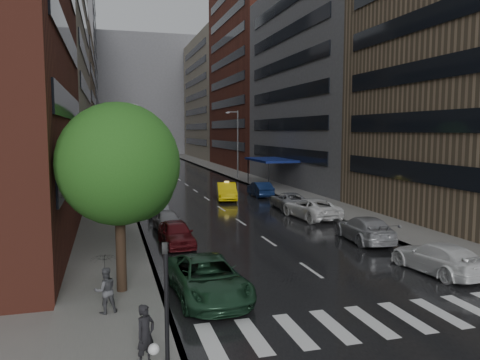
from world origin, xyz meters
The scene contains 20 objects.
ground centered at (0.00, 0.00, 0.00)m, with size 220.00×220.00×0.00m, color gray.
road centered at (0.00, 50.00, 0.01)m, with size 14.00×140.00×0.01m, color black.
sidewalk_left centered at (-9.00, 50.00, 0.07)m, with size 4.00×140.00×0.15m, color gray.
sidewalk_right centered at (9.00, 50.00, 0.07)m, with size 4.00×140.00×0.15m, color gray.
crosswalk centered at (0.20, -2.00, 0.01)m, with size 13.15×2.80×0.01m.
buildings_left centered at (-15.00, 58.79, 15.99)m, with size 8.00×108.00×38.00m.
buildings_right centered at (15.00, 56.70, 15.03)m, with size 8.05×109.10×36.00m.
building_far centered at (0.00, 118.00, 16.00)m, with size 40.00×14.00×32.00m, color slate.
tree_near centered at (-8.60, 3.09, 5.20)m, with size 4.77×4.77×7.60m.
tree_mid centered at (-8.60, 18.50, 5.81)m, with size 5.33×5.33×8.49m.
tree_far centered at (-8.60, 31.23, 5.23)m, with size 4.80×4.80×7.65m.
taxi centered at (1.62, 26.62, 0.81)m, with size 1.72×4.94×1.63m, color #DBBB0B.
parked_cars_left centered at (-5.40, 9.01, 0.73)m, with size 2.89×23.83×1.55m.
parked_cars_right centered at (5.40, 14.38, 0.74)m, with size 3.09×30.75×1.55m.
ped_bag_walker centered at (-8.13, -3.18, 0.96)m, with size 0.73×0.70×1.68m.
ped_black_umbrella centered at (-9.20, 0.89, 1.39)m, with size 0.96×0.98×2.09m.
traffic_light centered at (-7.60, -3.53, 2.23)m, with size 0.18×0.15×3.45m.
street_lamp_left centered at (-7.72, 30.00, 4.89)m, with size 1.74×0.22×9.00m.
street_lamp_right centered at (7.72, 45.00, 4.89)m, with size 1.74×0.22×9.00m.
awning centered at (8.98, 35.00, 3.13)m, with size 4.00×8.00×3.12m.
Camera 1 is at (-8.97, -15.57, 6.50)m, focal length 35.00 mm.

